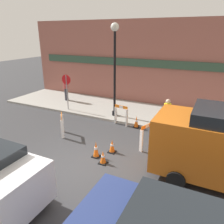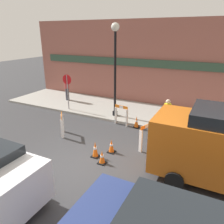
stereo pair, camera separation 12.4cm
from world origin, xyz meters
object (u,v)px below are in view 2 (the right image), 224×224
streetlamp_post (115,58)px  person_pedestrian (67,87)px  stop_sign (67,86)px  person_worker (167,116)px

streetlamp_post → person_pedestrian: bearing=164.1°
streetlamp_post → stop_sign: 3.57m
person_worker → person_pedestrian: size_ratio=0.99×
streetlamp_post → person_worker: streetlamp_post is taller
stop_sign → person_worker: bearing=170.1°
stop_sign → streetlamp_post: bearing=-177.9°
person_pedestrian → stop_sign: bearing=161.2°
streetlamp_post → stop_sign: (-3.08, -0.32, -1.78)m
streetlamp_post → stop_sign: size_ratio=2.31×
stop_sign → person_pedestrian: size_ratio=1.22×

